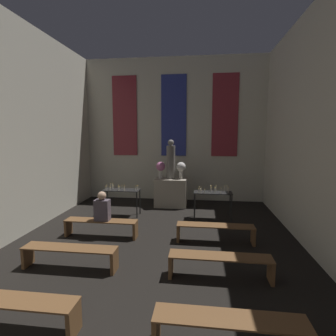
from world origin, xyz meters
TOP-DOWN VIEW (x-y plane):
  - wall_back at (0.00, 10.63)m, footprint 7.06×0.16m
  - altar at (0.00, 9.60)m, footprint 1.11×0.73m
  - statue at (0.00, 9.60)m, footprint 0.31×0.31m
  - flower_vase_left at (-0.36, 9.60)m, footprint 0.32×0.32m
  - flower_vase_right at (0.36, 9.60)m, footprint 0.32×0.32m
  - candle_rack_left at (-1.42, 8.34)m, footprint 1.14×0.47m
  - candle_rack_right at (1.42, 8.34)m, footprint 1.14×0.47m
  - pew_second_left at (-1.41, 3.41)m, footprint 1.82×0.36m
  - pew_second_right at (1.41, 3.41)m, footprint 1.82×0.36m
  - pew_third_left at (-1.41, 4.99)m, footprint 1.82×0.36m
  - pew_third_right at (1.41, 4.99)m, footprint 1.82×0.36m
  - pew_back_left at (-1.41, 6.58)m, footprint 1.82×0.36m
  - pew_back_right at (1.41, 6.58)m, footprint 1.82×0.36m
  - person_seated at (-1.37, 6.58)m, footprint 0.36×0.24m

SIDE VIEW (x-z plane):
  - pew_second_left at x=-1.41m, z-range 0.10..0.53m
  - pew_second_right at x=1.41m, z-range 0.10..0.53m
  - pew_third_left at x=-1.41m, z-range 0.10..0.53m
  - pew_third_right at x=1.41m, z-range 0.10..0.53m
  - pew_back_left at x=-1.41m, z-range 0.10..0.53m
  - pew_back_right at x=1.41m, z-range 0.10..0.53m
  - altar at x=0.00m, z-range 0.00..1.00m
  - candle_rack_left at x=-1.42m, z-range 0.20..1.23m
  - candle_rack_right at x=1.42m, z-range 0.20..1.23m
  - person_seated at x=-1.37m, z-range 0.39..1.12m
  - flower_vase_left at x=-0.36m, z-range 1.09..1.68m
  - flower_vase_right at x=0.36m, z-range 1.09..1.68m
  - statue at x=0.00m, z-range 0.95..2.32m
  - wall_back at x=0.00m, z-range 0.03..5.44m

